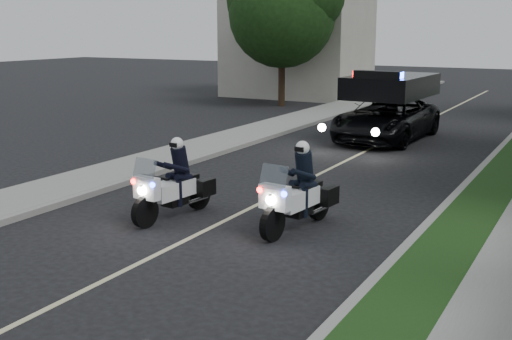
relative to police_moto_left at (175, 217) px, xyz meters
The scene contains 14 objects.
ground 1.29m from the police_moto_left, 27.92° to the right, with size 120.00×120.00×0.00m, color black.
curb_right 10.76m from the police_moto_left, 60.87° to the left, with size 0.20×60.00×0.15m, color gray.
grass_verge 11.12m from the police_moto_left, 57.72° to the left, with size 1.20×60.00×0.16m, color #193814.
curb_left 9.85m from the police_moto_left, 107.50° to the left, with size 0.20×60.00×0.15m, color gray.
sidewalk_left 10.24m from the police_moto_left, 113.38° to the left, with size 2.00×60.00×0.16m, color gray.
building_far 27.13m from the police_moto_left, 109.24° to the left, with size 8.00×6.00×7.00m, color #A8A396.
lane_marking 9.47m from the police_moto_left, 83.10° to the left, with size 0.12×50.00×0.01m, color #BFB78C.
police_moto_left is the anchor object (origin of this frame).
police_moto_right 2.86m from the police_moto_left, 11.26° to the left, with size 0.78×2.23×1.89m, color white, non-canonical shape.
police_suv 12.30m from the police_moto_left, 85.20° to the left, with size 2.73×5.89×2.86m, color black.
bicycle 20.34m from the police_moto_left, 93.46° to the left, with size 0.66×1.90×0.99m, color black.
cyclist 20.34m from the police_moto_left, 93.46° to the left, with size 0.56×0.37×1.55m, color black.
tree_left_near 21.23m from the police_moto_left, 109.98° to the left, with size 5.70×5.70×9.51m, color #193A13, non-canonical shape.
tree_left_far 25.62m from the police_moto_left, 109.32° to the left, with size 6.20×6.20×10.33m, color #133410, non-canonical shape.
Camera 1 is at (7.17, -10.71, 4.20)m, focal length 45.02 mm.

